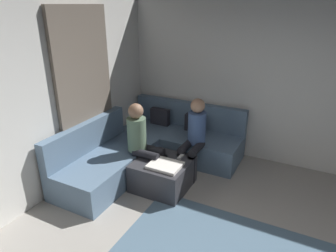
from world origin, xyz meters
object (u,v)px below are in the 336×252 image
(coffee_mug, at_px, (156,150))
(person_on_couch_back, at_px, (194,134))
(game_remote, at_px, (181,157))
(person_on_couch_side, at_px, (143,140))
(ottoman, at_px, (163,174))
(sectional_couch, at_px, (151,148))

(coffee_mug, xyz_separation_m, person_on_couch_back, (0.46, 0.40, 0.19))
(game_remote, relative_size, person_on_couch_side, 0.12)
(coffee_mug, height_order, person_on_couch_back, person_on_couch_back)
(coffee_mug, distance_m, game_remote, 0.40)
(person_on_couch_back, bearing_deg, ottoman, 67.85)
(sectional_couch, relative_size, game_remote, 17.00)
(coffee_mug, xyz_separation_m, person_on_couch_side, (-0.14, -0.13, 0.19))
(ottoman, distance_m, coffee_mug, 0.38)
(sectional_couch, xyz_separation_m, game_remote, (0.69, -0.31, 0.15))
(ottoman, relative_size, coffee_mug, 8.00)
(person_on_couch_side, bearing_deg, coffee_mug, 132.30)
(ottoman, xyz_separation_m, game_remote, (0.18, 0.22, 0.22))
(coffee_mug, bearing_deg, person_on_couch_back, 41.28)
(game_remote, height_order, person_on_couch_side, person_on_couch_side)
(sectional_couch, relative_size, person_on_couch_side, 2.12)
(ottoman, height_order, coffee_mug, coffee_mug)
(person_on_couch_back, height_order, person_on_couch_side, same)
(coffee_mug, bearing_deg, sectional_couch, 130.06)
(person_on_couch_back, bearing_deg, game_remote, 81.13)
(ottoman, xyz_separation_m, person_on_couch_side, (-0.36, 0.05, 0.45))
(ottoman, height_order, game_remote, game_remote)
(sectional_couch, height_order, person_on_couch_back, person_on_couch_back)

